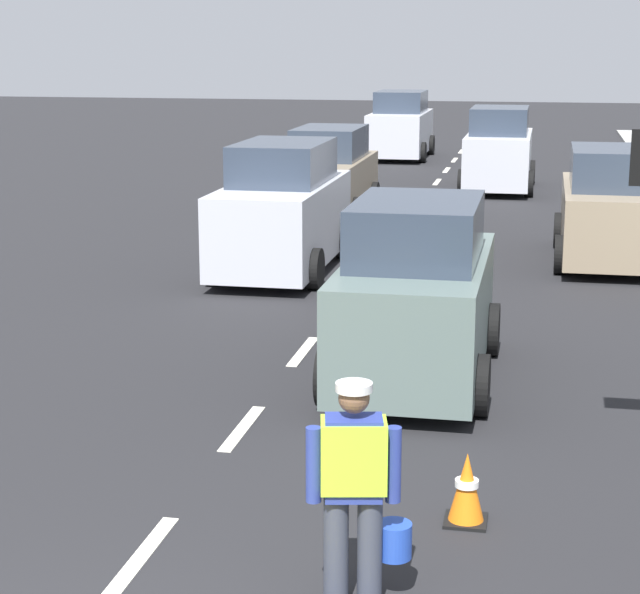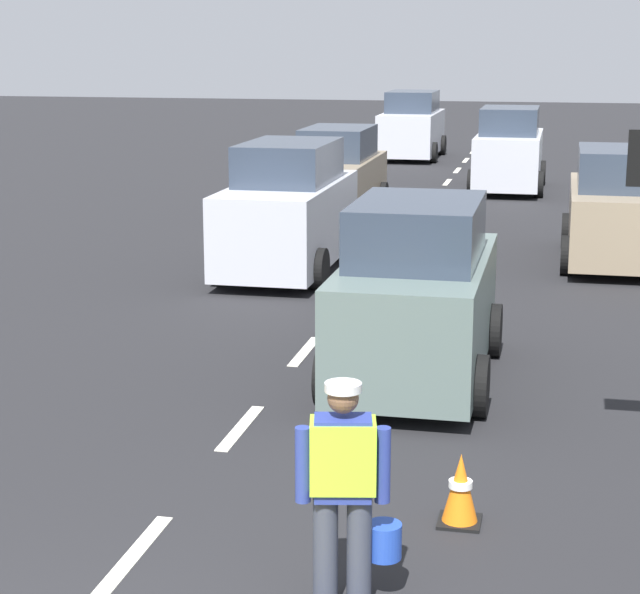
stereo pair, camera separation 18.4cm
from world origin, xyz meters
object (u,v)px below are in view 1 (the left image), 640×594
Objects in this scene: car_parked_far at (614,209)px; car_oncoming_second at (329,176)px; road_worker at (357,483)px; car_oncoming_lead at (282,212)px; traffic_cone_near at (467,488)px; car_oncoming_third at (400,127)px; car_outgoing_far at (499,152)px; car_outgoing_ahead at (416,297)px.

car_oncoming_second is at bearing 146.13° from car_parked_far.
car_oncoming_lead is (-3.24, 11.47, 0.11)m from road_worker.
traffic_cone_near is 29.58m from car_oncoming_third.
traffic_cone_near is 21.58m from car_outgoing_far.
road_worker is at bearing -78.45° from car_oncoming_second.
car_oncoming_third is at bearing 98.46° from traffic_cone_near.
car_parked_far is at bearing 18.90° from car_oncoming_lead.
car_outgoing_far reaches higher than car_parked_far.
car_outgoing_ahead reaches higher than car_parked_far.
car_oncoming_third is at bearing 90.43° from car_oncoming_second.
car_oncoming_lead is at bearing 111.54° from traffic_cone_near.
car_outgoing_far is 17.58m from car_outgoing_ahead.
car_oncoming_third reaches higher than car_outgoing_ahead.
car_outgoing_far is 10.00m from car_parked_far.
car_oncoming_third is at bearing 115.37° from car_outgoing_far.
car_outgoing_ahead is at bearing 102.65° from traffic_cone_near.
car_parked_far is at bearing 81.44° from traffic_cone_near.
car_oncoming_lead reaches higher than car_outgoing_far.
car_oncoming_second is at bearing 105.70° from car_outgoing_ahead.
car_oncoming_second is (-6.04, 4.05, -0.02)m from car_parked_far.
car_outgoing_ahead is 12.40m from car_oncoming_second.
car_oncoming_lead is 1.12× the size of car_outgoing_ahead.
road_worker is 11.92m from car_oncoming_lead.
car_oncoming_second is (-4.25, 15.93, 0.64)m from traffic_cone_near.
car_parked_far is (2.68, 7.89, -0.04)m from car_outgoing_ahead.
car_outgoing_far is 0.99× the size of car_oncoming_second.
car_outgoing_far is 8.51m from car_oncoming_third.
car_oncoming_lead reaches higher than car_oncoming_second.
car_outgoing_ahead is 0.93× the size of car_parked_far.
car_oncoming_third is (-0.43, 19.33, 0.00)m from car_oncoming_lead.
car_parked_far is (6.14, -17.37, -0.08)m from car_oncoming_third.
car_outgoing_ahead reaches higher than road_worker.
car_parked_far reaches higher than traffic_cone_near.
car_outgoing_far is 1.07× the size of car_outgoing_ahead.
car_outgoing_far is 0.96× the size of car_oncoming_third.
car_parked_far reaches higher than car_oncoming_second.
traffic_cone_near is 0.15× the size of car_parked_far.
car_oncoming_second is at bearing 101.55° from road_worker.
car_oncoming_third reaches higher than car_outgoing_far.
car_oncoming_second is (-3.55, -5.63, -0.08)m from car_outgoing_far.
car_outgoing_ahead is at bearing -82.21° from car_oncoming_third.
road_worker is 0.40× the size of car_oncoming_second.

